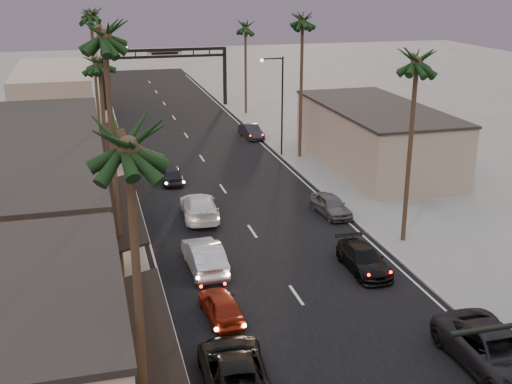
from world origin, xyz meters
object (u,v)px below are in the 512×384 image
palm_lb (104,27)px  oncoming_pickup (234,370)px  palm_la (127,132)px  curbside_black (364,259)px  palm_rc (245,23)px  curbside_near (496,352)px  palm_ra (418,54)px  streetlight_right (279,98)px  oncoming_red (221,305)px  oncoming_silver (204,256)px  palm_far (90,10)px  arch (165,63)px  palm_lc (99,56)px  palm_ld (90,12)px  streetlight_left (112,82)px  palm_rb (303,16)px

palm_lb → oncoming_pickup: bearing=-68.9°
palm_la → curbside_black: (13.13, 11.83, -10.76)m
palm_rc → curbside_near: palm_rc is taller
palm_ra → streetlight_right: bearing=94.6°
oncoming_red → streetlight_right: bearing=-115.4°
palm_ra → oncoming_silver: bearing=-176.6°
streetlight_right → palm_far: palm_far is taller
arch → palm_rc: 11.59m
palm_ra → oncoming_silver: size_ratio=2.61×
curbside_black → palm_lc: bearing=131.0°
arch → palm_ld: (-8.60, -15.00, 6.88)m
palm_ra → streetlight_left: bearing=114.5°
palm_rb → palm_far: palm_rb is taller
palm_lc → palm_rc: (17.20, 28.00, 0.00)m
streetlight_left → oncoming_silver: (2.91, -34.74, -4.50)m
oncoming_pickup → oncoming_red: bearing=-92.0°
palm_ld → oncoming_pickup: bearing=-85.0°
palm_la → palm_ld: 46.01m
palm_lb → palm_ra: size_ratio=1.15×
oncoming_pickup → palm_lc: bearing=-76.5°
palm_rc → palm_lb: bearing=-112.3°
arch → palm_ra: 47.17m
palm_lc → curbside_black: palm_lc is taller
palm_la → palm_lb: 13.14m
palm_rc → palm_far: bearing=140.4°
palm_lb → oncoming_pickup: size_ratio=2.69×
oncoming_red → palm_la: bearing=60.3°
palm_lc → curbside_near: palm_lc is taller
palm_ld → palm_rc: (17.20, 9.00, -1.95)m
streetlight_right → oncoming_silver: bearing=-116.7°
oncoming_pickup → curbside_black: bearing=-133.0°
streetlight_right → curbside_near: bearing=-91.7°
oncoming_red → oncoming_pickup: oncoming_pickup is taller
oncoming_pickup → curbside_black: 12.71m
streetlight_left → curbside_near: size_ratio=1.42×
streetlight_left → curbside_black: 39.17m
palm_la → oncoming_pickup: (3.75, 3.26, -10.66)m
palm_ld → palm_far: palm_ld is taller
curbside_black → palm_ra: bearing=38.1°
arch → streetlight_left: bearing=-120.0°
palm_far → curbside_black: palm_far is taller
palm_ra → palm_ld: bearing=119.0°
palm_lb → palm_rb: (17.20, 22.00, -0.97)m
palm_ra → curbside_black: palm_ra is taller
palm_rc → streetlight_left: bearing=-158.9°
palm_far → oncoming_red: 61.33m
palm_ld → palm_ra: 35.47m
streetlight_left → oncoming_pickup: (2.07, -45.74, -4.54)m
streetlight_right → oncoming_red: 29.79m
palm_la → palm_lc: size_ratio=1.08×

